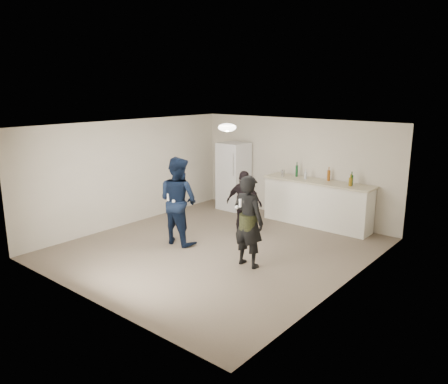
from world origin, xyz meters
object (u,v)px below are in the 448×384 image
Objects in this scene: counter at (317,204)px; spectator at (244,203)px; shaker at (283,173)px; woman at (248,221)px; man at (178,201)px; fridge at (234,176)px.

counter is 1.79× the size of spectator.
shaker is 3.14m from woman.
man reaches higher than shaker.
fridge reaches higher than spectator.
man is at bearing -74.42° from fridge.
counter is at bearing -85.00° from woman.
fridge is (-2.47, -0.07, 0.38)m from counter.
shaker is at bearing -174.69° from counter.
counter is at bearing -131.02° from spectator.
man reaches higher than counter.
woman is (1.11, -2.92, -0.32)m from shaker.
woman is at bearing -69.19° from shaker.
shaker is at bearing -102.07° from spectator.
woman is (2.67, -2.93, -0.05)m from fridge.
woman reaches higher than counter.
fridge is 1.05× the size of woman.
man is at bearing 49.05° from spectator.
fridge is 0.97× the size of man.
shaker is 0.10× the size of woman.
woman is at bearing 118.19° from spectator.
fridge is at bearing -56.94° from spectator.
counter is 1.90m from spectator.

